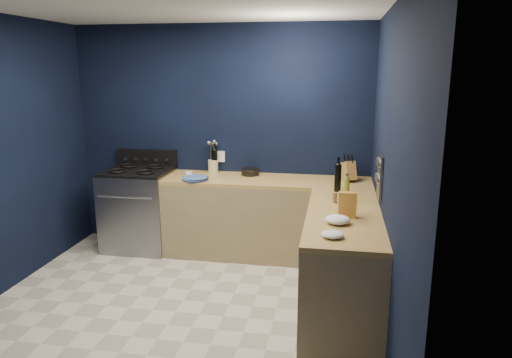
% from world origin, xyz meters
% --- Properties ---
extents(floor, '(3.50, 3.50, 0.02)m').
position_xyz_m(floor, '(0.00, 0.00, -0.01)').
color(floor, beige).
rests_on(floor, ground).
extents(ceiling, '(3.50, 3.50, 0.02)m').
position_xyz_m(ceiling, '(0.00, 0.00, 2.61)').
color(ceiling, silver).
rests_on(ceiling, ground).
extents(wall_back, '(3.50, 0.02, 2.60)m').
position_xyz_m(wall_back, '(0.00, 1.76, 1.30)').
color(wall_back, black).
rests_on(wall_back, ground).
extents(wall_right, '(0.02, 3.50, 2.60)m').
position_xyz_m(wall_right, '(1.76, 0.00, 1.30)').
color(wall_right, black).
rests_on(wall_right, ground).
extents(wall_front, '(3.50, 0.02, 2.60)m').
position_xyz_m(wall_front, '(0.00, -1.76, 1.30)').
color(wall_front, black).
rests_on(wall_front, ground).
extents(cab_back, '(2.30, 0.63, 0.86)m').
position_xyz_m(cab_back, '(0.60, 1.44, 0.43)').
color(cab_back, '#8E7A54').
rests_on(cab_back, floor).
extents(top_back, '(2.30, 0.63, 0.04)m').
position_xyz_m(top_back, '(0.60, 1.44, 0.88)').
color(top_back, olive).
rests_on(top_back, cab_back).
extents(cab_right, '(0.63, 1.67, 0.86)m').
position_xyz_m(cab_right, '(1.44, 0.29, 0.43)').
color(cab_right, '#8E7A54').
rests_on(cab_right, floor).
extents(top_right, '(0.63, 1.67, 0.04)m').
position_xyz_m(top_right, '(1.44, 0.29, 0.88)').
color(top_right, olive).
rests_on(top_right, cab_right).
extents(gas_range, '(0.76, 0.66, 0.92)m').
position_xyz_m(gas_range, '(-0.93, 1.42, 0.46)').
color(gas_range, gray).
rests_on(gas_range, floor).
extents(oven_door, '(0.59, 0.02, 0.42)m').
position_xyz_m(oven_door, '(-0.93, 1.10, 0.45)').
color(oven_door, black).
rests_on(oven_door, gas_range).
extents(cooktop, '(0.76, 0.66, 0.03)m').
position_xyz_m(cooktop, '(-0.93, 1.42, 0.94)').
color(cooktop, black).
rests_on(cooktop, gas_range).
extents(backguard, '(0.76, 0.06, 0.20)m').
position_xyz_m(backguard, '(-0.93, 1.72, 1.04)').
color(backguard, black).
rests_on(backguard, gas_range).
extents(spice_panel, '(0.02, 0.28, 0.38)m').
position_xyz_m(spice_panel, '(1.74, 0.55, 1.18)').
color(spice_panel, gray).
rests_on(spice_panel, wall_right).
extents(wall_outlet, '(0.09, 0.02, 0.13)m').
position_xyz_m(wall_outlet, '(0.00, 1.74, 1.08)').
color(wall_outlet, white).
rests_on(wall_outlet, wall_back).
extents(plate_stack, '(0.34, 0.34, 0.04)m').
position_xyz_m(plate_stack, '(-0.18, 1.25, 0.92)').
color(plate_stack, '#3168A3').
rests_on(plate_stack, top_back).
extents(ramekin, '(0.09, 0.09, 0.03)m').
position_xyz_m(ramekin, '(-0.33, 1.51, 0.92)').
color(ramekin, white).
rests_on(ramekin, top_back).
extents(utensil_crock, '(0.14, 0.14, 0.15)m').
position_xyz_m(utensil_crock, '(-0.08, 1.68, 0.97)').
color(utensil_crock, beige).
rests_on(utensil_crock, top_back).
extents(wine_bottle_back, '(0.08, 0.08, 0.27)m').
position_xyz_m(wine_bottle_back, '(-0.06, 1.68, 1.03)').
color(wine_bottle_back, black).
rests_on(wine_bottle_back, top_back).
extents(lemon_basket, '(0.25, 0.25, 0.08)m').
position_xyz_m(lemon_basket, '(0.38, 1.60, 0.94)').
color(lemon_basket, black).
rests_on(lemon_basket, top_back).
extents(knife_block, '(0.21, 0.27, 0.26)m').
position_xyz_m(knife_block, '(1.48, 1.51, 1.00)').
color(knife_block, olive).
rests_on(knife_block, top_back).
extents(wine_bottle_right, '(0.07, 0.07, 0.27)m').
position_xyz_m(wine_bottle_right, '(1.37, 1.03, 1.04)').
color(wine_bottle_right, black).
rests_on(wine_bottle_right, top_right).
extents(oil_bottle, '(0.07, 0.07, 0.23)m').
position_xyz_m(oil_bottle, '(1.45, 0.69, 1.02)').
color(oil_bottle, olive).
rests_on(oil_bottle, top_right).
extents(spice_jar_near, '(0.05, 0.05, 0.10)m').
position_xyz_m(spice_jar_near, '(1.35, 0.61, 0.95)').
color(spice_jar_near, olive).
rests_on(spice_jar_near, top_right).
extents(spice_jar_far, '(0.05, 0.05, 0.08)m').
position_xyz_m(spice_jar_far, '(1.42, 0.39, 0.94)').
color(spice_jar_far, olive).
rests_on(spice_jar_far, top_right).
extents(crouton_bag, '(0.15, 0.07, 0.22)m').
position_xyz_m(crouton_bag, '(1.46, 0.19, 1.01)').
color(crouton_bag, '#A22B24').
rests_on(crouton_bag, top_right).
extents(towel_front, '(0.21, 0.18, 0.07)m').
position_xyz_m(towel_front, '(1.38, 0.00, 0.94)').
color(towel_front, white).
rests_on(towel_front, top_right).
extents(towel_end, '(0.21, 0.20, 0.05)m').
position_xyz_m(towel_end, '(1.34, -0.32, 0.93)').
color(towel_end, white).
rests_on(towel_end, top_right).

